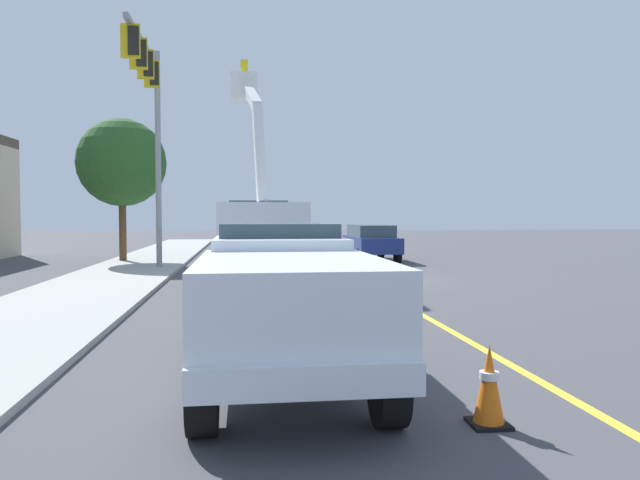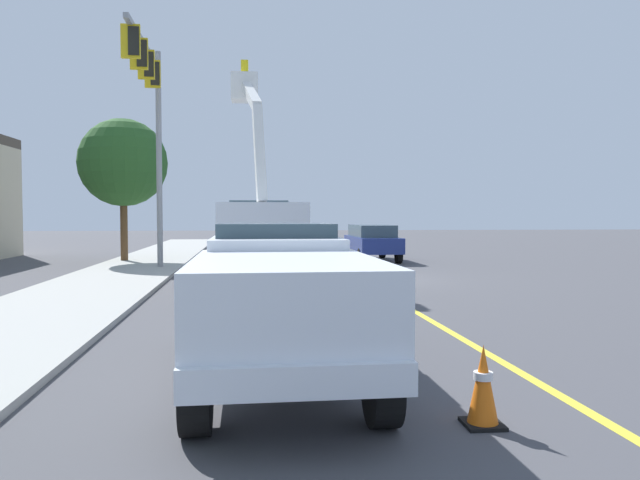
% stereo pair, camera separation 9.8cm
% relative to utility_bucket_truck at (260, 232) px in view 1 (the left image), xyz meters
% --- Properties ---
extents(ground, '(120.00, 120.00, 0.00)m').
position_rel_utility_bucket_truck_xyz_m(ground, '(0.28, -3.33, -1.62)').
color(ground, '#47474C').
extents(sidewalk_far_side, '(60.07, 5.17, 0.12)m').
position_rel_utility_bucket_truck_xyz_m(sidewalk_far_side, '(0.07, 4.83, -1.56)').
color(sidewalk_far_side, '#9E9E99').
rests_on(sidewalk_far_side, ground).
extents(lane_centre_stripe, '(49.99, 1.47, 0.01)m').
position_rel_utility_bucket_truck_xyz_m(lane_centre_stripe, '(0.28, -3.33, -1.62)').
color(lane_centre_stripe, yellow).
rests_on(lane_centre_stripe, ground).
extents(utility_bucket_truck, '(8.26, 2.76, 7.40)m').
position_rel_utility_bucket_truck_xyz_m(utility_bucket_truck, '(0.00, 0.00, 0.00)').
color(utility_bucket_truck, white).
rests_on(utility_bucket_truck, ground).
extents(service_pickup_truck, '(5.65, 2.31, 2.06)m').
position_rel_utility_bucket_truck_xyz_m(service_pickup_truck, '(-11.87, -0.32, -0.50)').
color(service_pickup_truck, white).
rests_on(service_pickup_truck, ground).
extents(passing_minivan, '(4.85, 2.05, 1.69)m').
position_rel_utility_bucket_truck_xyz_m(passing_minivan, '(8.05, -5.23, -0.65)').
color(passing_minivan, navy).
rests_on(passing_minivan, ground).
extents(traffic_cone_leading, '(0.40, 0.40, 0.85)m').
position_rel_utility_bucket_truck_xyz_m(traffic_cone_leading, '(-13.74, -2.36, -1.20)').
color(traffic_cone_leading, black).
rests_on(traffic_cone_leading, ground).
extents(traffic_cone_mid_front, '(0.40, 0.40, 0.71)m').
position_rel_utility_bucket_truck_xyz_m(traffic_cone_mid_front, '(-4.88, -1.99, -1.27)').
color(traffic_cone_mid_front, black).
rests_on(traffic_cone_mid_front, ground).
extents(traffic_cone_mid_rear, '(0.40, 0.40, 0.71)m').
position_rel_utility_bucket_truck_xyz_m(traffic_cone_mid_rear, '(3.41, -1.97, -1.27)').
color(traffic_cone_mid_rear, black).
rests_on(traffic_cone_mid_rear, ground).
extents(traffic_signal_mast, '(6.35, 0.67, 8.51)m').
position_rel_utility_bucket_truck_xyz_m(traffic_signal_mast, '(2.20, 3.86, 4.59)').
color(traffic_signal_mast, gray).
rests_on(traffic_signal_mast, ground).
extents(street_tree_right, '(3.91, 3.91, 6.45)m').
position_rel_utility_bucket_truck_xyz_m(street_tree_right, '(7.78, 6.11, 2.86)').
color(street_tree_right, brown).
rests_on(street_tree_right, ground).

